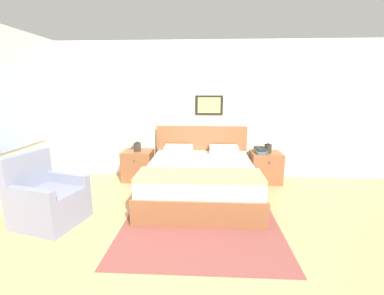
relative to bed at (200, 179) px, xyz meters
name	(u,v)px	position (x,y,z in m)	size (l,w,h in m)	color
ground_plane	(192,258)	(-0.05, -1.59, -0.30)	(16.00, 16.00, 0.00)	tan
wall_back	(199,111)	(-0.05, 1.07, 1.00)	(7.84, 0.09, 2.60)	beige
wall_left	(12,118)	(-2.79, -0.28, 1.01)	(0.08, 5.03, 2.60)	beige
area_rug_main	(200,229)	(0.02, -1.02, -0.29)	(2.01, 1.66, 0.01)	brown
bed	(200,179)	(0.00, 0.00, 0.00)	(1.74, 1.99, 1.03)	brown
armchair	(47,200)	(-1.98, -0.94, 0.01)	(0.90, 0.85, 0.92)	gray
nightstand_near_window	(138,165)	(-1.22, 0.75, -0.01)	(0.56, 0.50, 0.57)	brown
nightstand_by_door	(266,167)	(1.22, 0.75, -0.01)	(0.56, 0.50, 0.57)	brown
table_lamp_near_window	(137,137)	(-1.21, 0.73, 0.54)	(0.25, 0.25, 0.40)	#2D2823
table_lamp_by_door	(269,139)	(1.23, 0.73, 0.54)	(0.25, 0.25, 0.40)	#2D2823
book_thick_bottom	(260,152)	(1.09, 0.70, 0.29)	(0.16, 0.26, 0.03)	#335693
book_hardcover_middle	(260,150)	(1.09, 0.70, 0.32)	(0.22, 0.25, 0.04)	#4C7551
book_novel_upper	(261,149)	(1.09, 0.70, 0.36)	(0.19, 0.29, 0.03)	#232328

